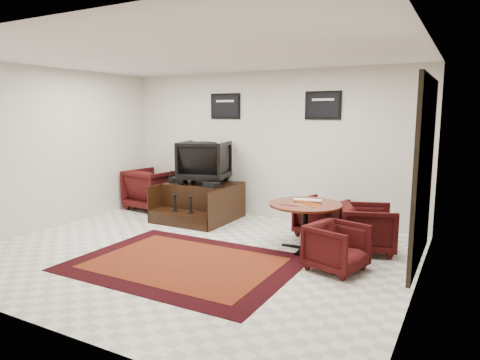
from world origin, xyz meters
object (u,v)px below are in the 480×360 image
object	(u,v)px
shine_podium	(201,202)
meeting_table	(305,209)
table_chair_corner	(337,245)
shine_chair	(205,159)
armchair_side	(152,187)
table_chair_window	(367,226)
table_chair_back	(321,215)

from	to	relation	value
shine_podium	meeting_table	distance (m)	2.57
shine_podium	table_chair_corner	world-z (taller)	shine_podium
shine_chair	armchair_side	bearing A→B (deg)	-17.85
shine_chair	table_chair_corner	size ratio (longest dim) A/B	1.33
armchair_side	meeting_table	bearing A→B (deg)	171.37
shine_chair	table_chair_window	distance (m)	3.40
table_chair_back	table_chair_corner	distance (m)	1.56
shine_podium	armchair_side	xyz separation A→B (m)	(-1.37, 0.20, 0.15)
armchair_side	table_chair_back	xyz separation A→B (m)	(3.78, -0.26, -0.12)
shine_chair	meeting_table	distance (m)	2.65
meeting_table	table_chair_window	xyz separation A→B (m)	(0.84, 0.32, -0.23)
armchair_side	table_chair_window	bearing A→B (deg)	177.94
table_chair_window	table_chair_corner	world-z (taller)	table_chair_window
armchair_side	meeting_table	distance (m)	3.92
shine_chair	table_chair_window	world-z (taller)	shine_chair
shine_chair	table_chair_back	size ratio (longest dim) A/B	1.28
shine_podium	meeting_table	bearing A→B (deg)	-19.21
shine_chair	table_chair_window	xyz separation A→B (m)	(3.25, -0.66, -0.75)
table_chair_window	armchair_side	bearing A→B (deg)	61.94
shine_podium	table_chair_back	world-z (taller)	table_chair_back
table_chair_corner	table_chair_back	bearing A→B (deg)	40.37
meeting_table	table_chair_corner	world-z (taller)	meeting_table
meeting_table	table_chair_window	distance (m)	0.93
meeting_table	table_chair_back	distance (m)	0.82
shine_chair	meeting_table	bearing A→B (deg)	142.56
meeting_table	table_chair_corner	size ratio (longest dim) A/B	1.58
shine_podium	armchair_side	size ratio (longest dim) A/B	1.46
table_chair_window	table_chair_corner	size ratio (longest dim) A/B	1.13
table_chair_window	table_chair_back	bearing A→B (deg)	42.47
table_chair_back	table_chair_window	world-z (taller)	table_chair_window
shine_podium	table_chair_window	xyz separation A→B (m)	(3.25, -0.52, 0.07)
shine_podium	meeting_table	world-z (taller)	meeting_table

